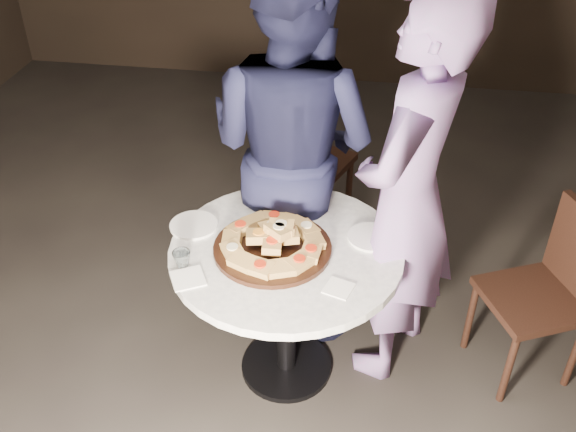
{
  "coord_description": "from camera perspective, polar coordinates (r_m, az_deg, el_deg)",
  "views": [
    {
      "loc": [
        0.4,
        -2.04,
        2.41
      ],
      "look_at": [
        0.07,
        0.08,
        0.87
      ],
      "focal_mm": 40.0,
      "sensor_mm": 36.0,
      "label": 1
    }
  ],
  "objects": [
    {
      "name": "serving_board",
      "position": [
        2.67,
        -1.39,
        -2.88
      ],
      "size": [
        0.51,
        0.51,
        0.02
      ],
      "primitive_type": "cylinder",
      "rotation": [
        0.0,
        0.0,
        -0.03
      ],
      "color": "black",
      "rests_on": "table"
    },
    {
      "name": "water_glass",
      "position": [
        2.61,
        -9.42,
        -3.77
      ],
      "size": [
        0.1,
        0.1,
        0.07
      ],
      "primitive_type": "imported",
      "rotation": [
        0.0,
        0.0,
        0.37
      ],
      "color": "silver",
      "rests_on": "table"
    },
    {
      "name": "napkin_near",
      "position": [
        2.56,
        -8.89,
        -5.5
      ],
      "size": [
        0.17,
        0.17,
        0.01
      ],
      "primitive_type": "cube",
      "rotation": [
        0.0,
        0.0,
        0.49
      ],
      "color": "white",
      "rests_on": "table"
    },
    {
      "name": "plate_right",
      "position": [
        2.76,
        7.4,
        -1.88
      ],
      "size": [
        0.23,
        0.23,
        0.01
      ],
      "primitive_type": "cylinder",
      "rotation": [
        0.0,
        0.0,
        -0.16
      ],
      "color": "white",
      "rests_on": "table"
    },
    {
      "name": "napkin_far",
      "position": [
        2.5,
        4.52,
        -6.42
      ],
      "size": [
        0.13,
        0.13,
        0.01
      ],
      "primitive_type": "cube",
      "rotation": [
        0.0,
        0.0,
        -0.31
      ],
      "color": "white",
      "rests_on": "table"
    },
    {
      "name": "diner_teal",
      "position": [
        2.73,
        10.57,
        1.4
      ],
      "size": [
        0.65,
        0.77,
        1.81
      ],
      "primitive_type": "imported",
      "rotation": [
        0.0,
        0.0,
        -1.95
      ],
      "color": "slate",
      "rests_on": "ground"
    },
    {
      "name": "floor",
      "position": [
        3.18,
        -1.55,
        -13.6
      ],
      "size": [
        7.0,
        7.0,
        0.0
      ],
      "primitive_type": "plane",
      "color": "black",
      "rests_on": "ground"
    },
    {
      "name": "diner_navy",
      "position": [
        3.01,
        0.36,
        6.13
      ],
      "size": [
        1.11,
        1.01,
        1.86
      ],
      "primitive_type": "imported",
      "rotation": [
        0.0,
        0.0,
        2.72
      ],
      "color": "black",
      "rests_on": "ground"
    },
    {
      "name": "chair_far",
      "position": [
        3.66,
        1.01,
        5.04
      ],
      "size": [
        0.59,
        0.6,
        0.96
      ],
      "rotation": [
        0.0,
        0.0,
        2.77
      ],
      "color": "black",
      "rests_on": "ground"
    },
    {
      "name": "focaccia_pile",
      "position": [
        2.64,
        -1.32,
        -2.12
      ],
      "size": [
        0.44,
        0.44,
        0.12
      ],
      "rotation": [
        0.0,
        0.0,
        -0.23
      ],
      "color": "#AB8142",
      "rests_on": "serving_board"
    },
    {
      "name": "chair_right",
      "position": [
        3.11,
        22.43,
        -5.68
      ],
      "size": [
        0.55,
        0.54,
        0.85
      ],
      "rotation": [
        0.0,
        0.0,
        -1.14
      ],
      "color": "black",
      "rests_on": "ground"
    },
    {
      "name": "table",
      "position": [
        2.77,
        -0.16,
        -5.1
      ],
      "size": [
        1.15,
        1.15,
        0.74
      ],
      "rotation": [
        0.0,
        0.0,
        -0.18
      ],
      "color": "black",
      "rests_on": "ground"
    },
    {
      "name": "plate_left",
      "position": [
        2.83,
        -8.37,
        -0.8
      ],
      "size": [
        0.26,
        0.26,
        0.01
      ],
      "primitive_type": "cylinder",
      "rotation": [
        0.0,
        0.0,
        0.24
      ],
      "color": "white",
      "rests_on": "table"
    }
  ]
}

